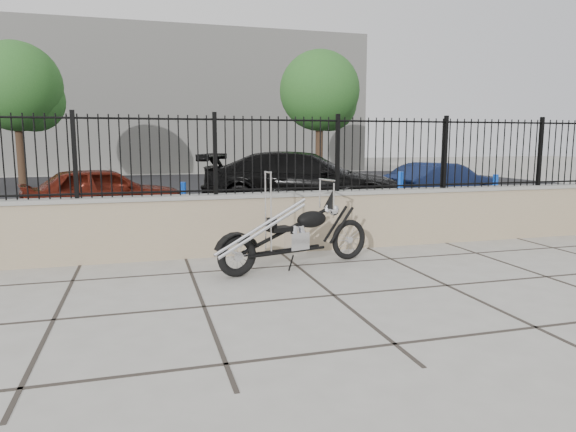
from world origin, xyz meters
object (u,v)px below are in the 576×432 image
(chopper_motorcycle, at_px, (294,219))
(car_red, at_px, (104,192))
(car_black, at_px, (304,181))
(car_blue, at_px, (441,184))

(chopper_motorcycle, xyz_separation_m, car_red, (-2.87, 5.67, -0.09))
(car_black, bearing_deg, car_red, 114.21)
(car_red, distance_m, car_black, 4.86)
(car_red, distance_m, car_blue, 8.93)
(chopper_motorcycle, bearing_deg, car_black, 54.97)
(chopper_motorcycle, height_order, car_blue, chopper_motorcycle)
(car_black, bearing_deg, car_blue, -64.66)
(chopper_motorcycle, distance_m, car_blue, 8.44)
(chopper_motorcycle, relative_size, car_red, 0.66)
(car_black, xyz_separation_m, car_blue, (4.07, 0.14, -0.16))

